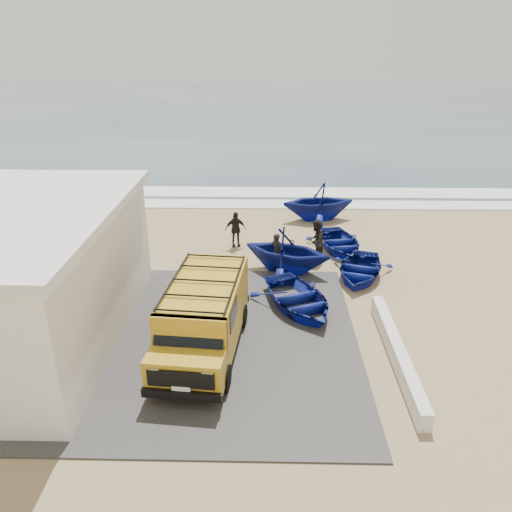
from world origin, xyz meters
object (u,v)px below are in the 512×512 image
object	(u,v)px
van	(204,315)
boat_mid_left	(287,250)
fisherman_front	(277,251)
boat_near_right	(359,269)
boat_mid_right	(339,242)
boat_near_left	(298,299)
fisherman_middle	(316,241)
boat_far_left	(318,202)
fisherman_back	(235,229)
parapet	(397,353)

from	to	relation	value
van	boat_mid_left	bearing A→B (deg)	69.89
van	boat_mid_left	xyz separation A→B (m)	(2.70, 5.65, -0.28)
boat_mid_left	fisherman_front	distance (m)	0.53
boat_near_right	boat_mid_left	bearing A→B (deg)	-171.83
boat_mid_right	boat_near_left	bearing A→B (deg)	-121.44
boat_near_right	fisherman_middle	size ratio (longest dim) A/B	1.90
boat_near_left	fisherman_middle	size ratio (longest dim) A/B	2.09
boat_far_left	fisherman_back	world-z (taller)	boat_far_left
boat_near_right	fisherman_middle	bearing A→B (deg)	153.02
van	fisherman_front	size ratio (longest dim) A/B	3.53
boat_mid_right	fisherman_back	bearing A→B (deg)	165.79
van	boat_near_right	world-z (taller)	van
parapet	boat_near_right	world-z (taller)	boat_near_right
boat_far_left	fisherman_back	xyz separation A→B (m)	(-4.11, -3.78, -0.15)
boat_near_left	boat_mid_left	xyz separation A→B (m)	(-0.29, 3.07, 0.54)
boat_near_left	boat_far_left	bearing A→B (deg)	57.84
boat_near_right	boat_far_left	bearing A→B (deg)	116.31
boat_near_right	boat_mid_right	world-z (taller)	boat_mid_right
boat_near_left	boat_mid_right	xyz separation A→B (m)	(2.15, 5.39, -0.03)
boat_near_right	boat_near_left	bearing A→B (deg)	-117.30
boat_mid_right	fisherman_back	xyz separation A→B (m)	(-4.69, 0.37, 0.46)
boat_far_left	fisherman_middle	world-z (taller)	boat_far_left
boat_mid_right	parapet	bearing A→B (deg)	-95.52
boat_mid_right	fisherman_front	size ratio (longest dim) A/B	2.29
van	fisherman_middle	world-z (taller)	van
boat_near_left	boat_near_right	xyz separation A→B (m)	(2.60, 2.58, -0.04)
fisherman_back	fisherman_middle	bearing A→B (deg)	-39.54
parapet	fisherman_middle	bearing A→B (deg)	103.91
boat_far_left	fisherman_back	bearing A→B (deg)	-57.85
boat_mid_left	fisherman_front	size ratio (longest dim) A/B	2.31
boat_far_left	van	bearing A→B (deg)	-31.10
parapet	fisherman_back	bearing A→B (deg)	121.09
parapet	boat_far_left	size ratio (longest dim) A/B	1.62
boat_mid_left	fisherman_middle	distance (m)	1.69
boat_mid_left	fisherman_middle	bearing A→B (deg)	-26.66
boat_mid_right	fisherman_back	world-z (taller)	fisherman_back
boat_near_right	boat_mid_left	xyz separation A→B (m)	(-2.89, 0.50, 0.58)
van	fisherman_front	bearing A→B (deg)	74.33
van	fisherman_middle	xyz separation A→B (m)	(3.96, 6.78, -0.30)
van	fisherman_middle	distance (m)	7.86
boat_mid_left	parapet	bearing A→B (deg)	-131.70
boat_near_left	fisherman_middle	bearing A→B (deg)	54.12
boat_mid_left	boat_mid_right	distance (m)	3.41
fisherman_front	fisherman_back	xyz separation A→B (m)	(-1.85, 2.38, 0.05)
boat_mid_right	fisherman_middle	world-z (taller)	fisherman_middle
fisherman_middle	fisherman_back	size ratio (longest dim) A/B	1.11
parapet	fisherman_front	bearing A→B (deg)	118.34
boat_far_left	boat_near_right	bearing A→B (deg)	-2.07
van	boat_near_right	distance (m)	7.65
parapet	boat_far_left	xyz separation A→B (m)	(-1.20, 12.58, 0.70)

